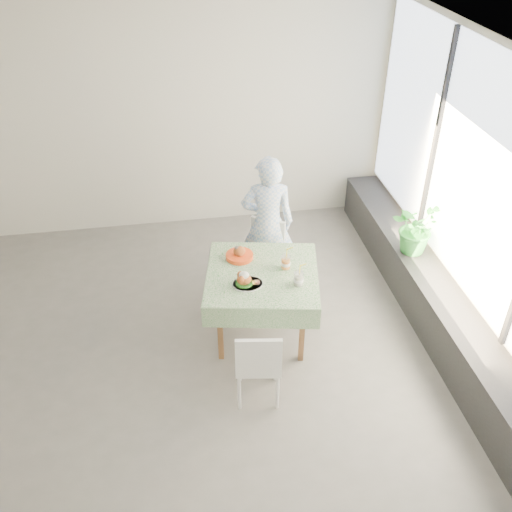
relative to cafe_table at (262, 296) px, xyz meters
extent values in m
plane|color=#5B5956|center=(-1.06, -0.18, -0.46)|extent=(6.00, 6.00, 0.00)
plane|color=white|center=(-1.06, -0.18, 2.34)|extent=(6.00, 6.00, 0.00)
cube|color=beige|center=(-1.06, 2.32, 0.94)|extent=(6.00, 0.02, 2.80)
cube|color=beige|center=(1.94, -0.18, 0.94)|extent=(0.02, 5.00, 2.80)
cube|color=#D1E0F9|center=(1.91, -0.18, 1.19)|extent=(0.01, 4.80, 2.18)
cube|color=black|center=(1.74, -0.18, -0.21)|extent=(0.40, 4.80, 0.50)
cube|color=brown|center=(0.00, 0.00, 0.25)|extent=(1.06, 1.06, 0.04)
cube|color=beige|center=(0.00, 0.00, 0.28)|extent=(1.22, 1.22, 0.01)
cube|color=white|center=(0.13, 0.69, -0.05)|extent=(0.52, 0.52, 0.04)
cube|color=white|center=(0.21, 0.84, 0.16)|extent=(0.35, 0.22, 0.38)
cube|color=white|center=(-0.17, -0.80, -0.05)|extent=(0.43, 0.43, 0.04)
cube|color=white|center=(-0.20, -0.97, 0.16)|extent=(0.38, 0.09, 0.38)
imported|color=#93B8EB|center=(0.20, 0.82, 0.31)|extent=(0.61, 0.44, 1.54)
cylinder|color=white|center=(-0.16, -0.16, 0.29)|extent=(0.28, 0.28, 0.02)
cylinder|color=#164E13|center=(-0.20, -0.16, 0.30)|extent=(0.16, 0.16, 0.02)
ellipsoid|color=#9C5225|center=(-0.20, -0.16, 0.35)|extent=(0.13, 0.12, 0.10)
ellipsoid|color=white|center=(-0.20, -0.16, 0.39)|extent=(0.10, 0.09, 0.07)
cylinder|color=#9E250F|center=(-0.08, -0.17, 0.31)|extent=(0.05, 0.05, 0.03)
cylinder|color=white|center=(0.23, 0.04, 0.35)|extent=(0.09, 0.09, 0.13)
cylinder|color=orange|center=(0.23, 0.04, 0.33)|extent=(0.08, 0.08, 0.10)
cylinder|color=white|center=(0.23, 0.04, 0.42)|extent=(0.10, 0.10, 0.01)
cylinder|color=yellow|center=(0.24, 0.04, 0.46)|extent=(0.01, 0.03, 0.18)
cylinder|color=white|center=(0.30, -0.23, 0.35)|extent=(0.09, 0.09, 0.13)
cylinder|color=#EAE8C4|center=(0.30, -0.23, 0.33)|extent=(0.08, 0.08, 0.09)
cylinder|color=white|center=(0.30, -0.23, 0.41)|extent=(0.09, 0.09, 0.01)
cylinder|color=yellow|center=(0.30, -0.23, 0.46)|extent=(0.01, 0.03, 0.18)
cylinder|color=red|center=(-0.18, 0.28, 0.30)|extent=(0.27, 0.27, 0.04)
cylinder|color=white|center=(-0.18, 0.28, 0.31)|extent=(0.23, 0.23, 0.02)
ellipsoid|color=#9C5225|center=(-0.18, 0.28, 0.36)|extent=(0.12, 0.11, 0.10)
imported|color=#2C8638|center=(1.72, 0.47, 0.33)|extent=(0.68, 0.67, 0.57)
camera|label=1|loc=(-0.77, -4.26, 3.48)|focal=40.00mm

